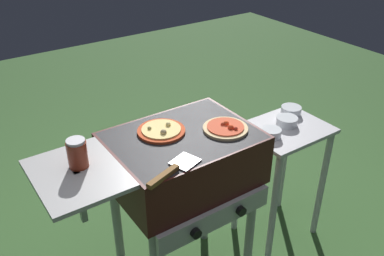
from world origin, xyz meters
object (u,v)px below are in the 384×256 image
pizza_cheese (161,130)px  grill (181,164)px  sauce_jar (77,153)px  topping_bowl_near (291,111)px  topping_bowl_far (287,121)px  spatula (173,170)px  topping_bowl_middle (272,133)px  pizza_pepperoni (226,128)px  prep_table (282,159)px

pizza_cheese → grill: bearing=-58.6°
grill → sauce_jar: bearing=175.3°
sauce_jar → topping_bowl_near: sauce_jar is taller
topping_bowl_far → topping_bowl_near: bearing=34.6°
spatula → topping_bowl_middle: (0.70, 0.18, -0.16)m
grill → pizza_cheese: bearing=121.4°
grill → pizza_pepperoni: pizza_pepperoni is taller
pizza_cheese → sauce_jar: sauce_jar is taller
topping_bowl_far → topping_bowl_middle: (-0.16, -0.04, -0.00)m
topping_bowl_middle → prep_table: bearing=10.6°
topping_bowl_near → topping_bowl_middle: same height
grill → pizza_cheese: pizza_cheese is taller
grill → topping_bowl_middle: grill is taller
spatula → sauce_jar: bearing=139.5°
spatula → topping_bowl_far: size_ratio=2.33×
prep_table → pizza_pepperoni: bearing=-171.9°
sauce_jar → spatula: sauce_jar is taller
prep_table → topping_bowl_near: 0.28m
topping_bowl_far → topping_bowl_middle: bearing=-164.1°
grill → sauce_jar: (-0.44, 0.04, 0.20)m
pizza_pepperoni → topping_bowl_far: 0.53m
grill → topping_bowl_far: 0.69m
pizza_pepperoni → topping_bowl_far: bearing=9.9°
topping_bowl_far → pizza_cheese: bearing=175.7°
topping_bowl_near → topping_bowl_middle: 0.29m
topping_bowl_far → prep_table: bearing=-136.5°
pizza_cheese → topping_bowl_middle: (0.59, -0.10, -0.16)m
sauce_jar → topping_bowl_middle: 1.00m
spatula → pizza_pepperoni: bearing=20.5°
pizza_pepperoni → prep_table: 0.62m
grill → topping_bowl_near: grill is taller
sauce_jar → topping_bowl_middle: size_ratio=1.20×
prep_table → topping_bowl_near: bearing=36.1°
spatula → topping_bowl_near: (0.97, 0.30, -0.16)m
sauce_jar → prep_table: (1.12, -0.03, -0.44)m
topping_bowl_far → spatula: bearing=-165.5°
topping_bowl_near → prep_table: bearing=-143.9°
pizza_pepperoni → topping_bowl_near: (0.60, 0.16, -0.16)m
topping_bowl_near → topping_bowl_far: size_ratio=0.99×
spatula → prep_table: size_ratio=0.36×
grill → prep_table: (0.67, 0.00, -0.23)m
topping_bowl_middle → topping_bowl_near: bearing=24.3°
spatula → topping_bowl_near: bearing=17.1°
pizza_cheese → pizza_pepperoni: same height
spatula → topping_bowl_middle: 0.74m
spatula → prep_table: 0.95m
topping_bowl_near → topping_bowl_middle: bearing=-155.7°
sauce_jar → prep_table: 1.20m
sauce_jar → topping_bowl_far: sauce_jar is taller
pizza_pepperoni → topping_bowl_near: size_ratio=1.78×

